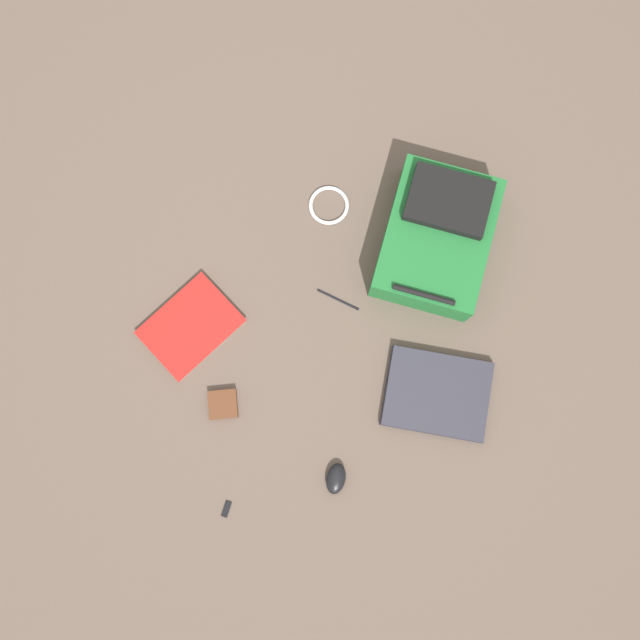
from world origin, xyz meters
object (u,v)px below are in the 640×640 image
computer_mouse (336,479)px  usb_stick (226,509)px  earbud_pouch (223,404)px  pen_black (338,299)px  backpack (437,236)px  cable_coil (329,205)px  laptop (437,394)px  book_manual (191,327)px

computer_mouse → usb_stick: size_ratio=1.95×
earbud_pouch → pen_black: bearing=-138.1°
backpack → earbud_pouch: bearing=37.0°
cable_coil → computer_mouse: bearing=90.4°
laptop → cable_coil: size_ratio=2.77×
computer_mouse → earbud_pouch: computer_mouse is taller
pen_black → earbud_pouch: bearing=41.9°
cable_coil → earbud_pouch: (0.33, 0.62, 0.01)m
backpack → pen_black: size_ratio=3.46×
backpack → book_manual: bearing=18.7°
backpack → book_manual: (0.76, 0.26, -0.07)m
earbud_pouch → usb_stick: (-0.01, 0.31, -0.01)m
backpack → cable_coil: 0.36m
cable_coil → laptop: bearing=117.8°
laptop → earbud_pouch: bearing=1.9°
book_manual → cable_coil: (-0.43, -0.38, -0.00)m
backpack → laptop: (0.01, 0.47, -0.06)m
laptop → earbud_pouch: laptop is taller
earbud_pouch → book_manual: bearing=-67.2°
computer_mouse → usb_stick: bearing=27.8°
laptop → cable_coil: 0.68m
usb_stick → pen_black: bearing=-118.7°
cable_coil → usb_stick: cable_coil is taller
computer_mouse → backpack: bearing=-100.6°
laptop → pen_black: (0.29, -0.30, -0.01)m
laptop → usb_stick: (0.64, 0.33, -0.01)m
book_manual → cable_coil: size_ratio=2.70×
pen_black → earbud_pouch: (0.35, 0.32, 0.01)m
book_manual → computer_mouse: 0.64m
pen_black → earbud_pouch: size_ratio=1.66×
backpack → laptop: 0.48m
computer_mouse → cable_coil: (0.01, -0.85, -0.01)m
computer_mouse → pen_black: 0.54m
book_manual → cable_coil: 0.58m
book_manual → laptop: bearing=163.8°
backpack → book_manual: size_ratio=1.43×
laptop → pen_black: laptop is taller
backpack → usb_stick: 1.03m
backpack → cable_coil: (0.33, -0.13, -0.07)m
cable_coil → pen_black: size_ratio=0.89×
computer_mouse → usb_stick: 0.34m
laptop → earbud_pouch: (0.65, 0.02, -0.00)m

